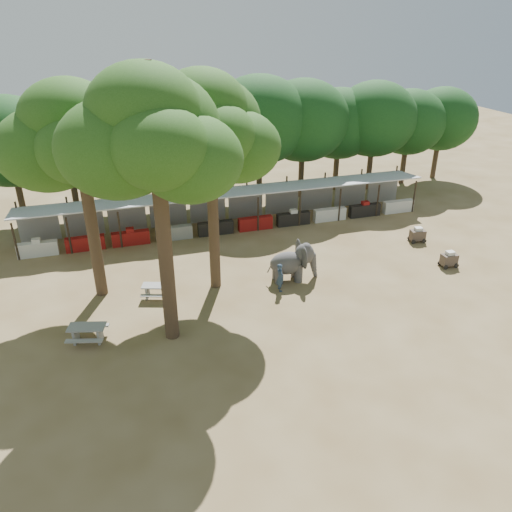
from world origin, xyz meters
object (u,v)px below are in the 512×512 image
object	(u,v)px
picnic_table_far	(157,289)
yard_tree_back	(206,129)
yard_tree_left	(75,140)
picnic_table_near	(87,332)
handler	(280,277)
cart_back	(418,235)
cart_front	(449,259)
elephant	(293,262)
yard_tree_center	(151,137)

from	to	relation	value
picnic_table_far	yard_tree_back	bearing A→B (deg)	26.93
yard_tree_left	picnic_table_near	distance (m)	8.90
yard_tree_back	handler	xyz separation A→B (m)	(3.33, -1.69, -7.75)
picnic_table_far	cart_back	xyz separation A→B (m)	(17.15, 2.10, 0.01)
handler	cart_back	xyz separation A→B (m)	(10.72, 3.32, -0.30)
picnic_table_near	picnic_table_far	xyz separation A→B (m)	(3.49, 3.02, -0.06)
picnic_table_far	cart_front	bearing A→B (deg)	13.03
elephant	picnic_table_near	size ratio (longest dim) A/B	1.44
cart_front	picnic_table_far	bearing A→B (deg)	175.61
handler	cart_front	bearing A→B (deg)	-92.13
yard_tree_left	elephant	size ratio (longest dim) A/B	3.88
yard_tree_back	elephant	bearing A→B (deg)	-9.33
cart_front	yard_tree_back	bearing A→B (deg)	172.50
yard_tree_center	picnic_table_near	world-z (taller)	yard_tree_center
elephant	picnic_table_far	bearing A→B (deg)	-177.22
picnic_table_far	cart_back	bearing A→B (deg)	25.18
yard_tree_center	yard_tree_back	bearing A→B (deg)	53.14
yard_tree_center	yard_tree_back	world-z (taller)	yard_tree_center
picnic_table_near	cart_back	size ratio (longest dim) A/B	1.78
yard_tree_center	picnic_table_near	size ratio (longest dim) A/B	6.08
handler	elephant	bearing A→B (deg)	-50.04
yard_tree_left	yard_tree_center	size ratio (longest dim) A/B	0.92
yard_tree_center	handler	size ratio (longest dim) A/B	7.59
yard_tree_left	yard_tree_center	bearing A→B (deg)	-59.04
yard_tree_center	picnic_table_far	bearing A→B (deg)	91.72
cart_front	cart_back	distance (m)	3.64
handler	cart_back	bearing A→B (deg)	-73.22
picnic_table_far	elephant	bearing A→B (deg)	16.26
picnic_table_near	yard_tree_center	bearing A→B (deg)	7.29
yard_tree_center	elephant	size ratio (longest dim) A/B	4.23
yard_tree_center	picnic_table_far	world-z (taller)	yard_tree_center
picnic_table_far	handler	bearing A→B (deg)	7.51
yard_tree_center	cart_back	xyz separation A→B (m)	(17.04, 5.63, -8.71)
elephant	cart_back	distance (m)	9.89
yard_tree_center	cart_back	distance (m)	19.95
picnic_table_far	cart_front	size ratio (longest dim) A/B	1.78
yard_tree_left	yard_tree_back	size ratio (longest dim) A/B	0.97
cart_front	picnic_table_near	bearing A→B (deg)	-175.03
yard_tree_left	cart_front	distance (m)	21.44
yard_tree_left	handler	xyz separation A→B (m)	(9.33, -2.69, -7.41)
elephant	cart_back	world-z (taller)	elephant
cart_front	handler	bearing A→B (deg)	179.06
handler	cart_front	world-z (taller)	handler
yard_tree_center	elephant	distance (m)	11.50
elephant	yard_tree_left	bearing A→B (deg)	175.30
handler	cart_front	size ratio (longest dim) A/B	1.56
yard_tree_left	cart_front	world-z (taller)	yard_tree_left
elephant	picnic_table_far	world-z (taller)	elephant
handler	picnic_table_near	distance (m)	10.09
picnic_table_near	cart_back	bearing A→B (deg)	29.20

